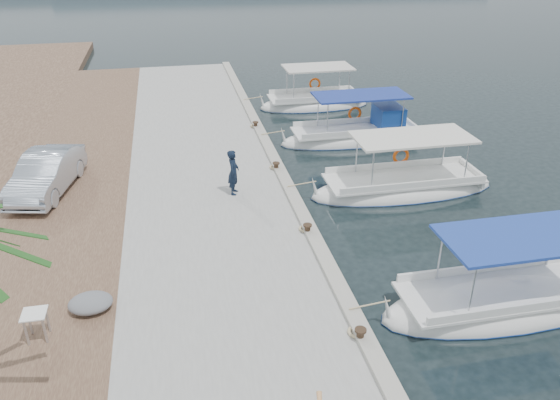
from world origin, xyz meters
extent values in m
plane|color=black|center=(0.00, 0.00, 0.00)|extent=(400.00, 400.00, 0.00)
cube|color=#9A9994|center=(-3.00, 5.00, 0.25)|extent=(6.00, 40.00, 0.50)
cube|color=#A39F91|center=(-0.22, 5.00, 0.56)|extent=(0.44, 40.00, 0.12)
cube|color=brown|center=(-8.00, 5.00, 0.25)|extent=(4.00, 40.00, 0.50)
ellipsoid|color=white|center=(3.96, -2.53, 0.05)|extent=(6.71, 2.22, 1.30)
ellipsoid|color=navy|center=(3.96, -2.53, 0.03)|extent=(6.75, 2.26, 0.22)
cube|color=white|center=(3.96, -2.53, 0.55)|extent=(5.50, 1.91, 0.08)
cube|color=#203FA0|center=(4.12, -2.53, 2.19)|extent=(4.03, 2.04, 0.08)
cylinder|color=silver|center=(2.45, -3.36, 1.35)|extent=(0.05, 0.05, 1.60)
torus|color=#E34F0B|center=(4.26, -1.47, 1.00)|extent=(0.68, 0.12, 0.68)
ellipsoid|color=white|center=(4.22, 4.67, 0.05)|extent=(7.25, 2.30, 1.30)
ellipsoid|color=navy|center=(4.22, 4.67, 0.03)|extent=(7.28, 2.34, 0.22)
cube|color=white|center=(4.22, 4.67, 0.55)|extent=(5.94, 1.98, 0.08)
cube|color=silver|center=(4.40, 4.67, 2.19)|extent=(4.35, 2.11, 0.08)
cylinder|color=silver|center=(2.59, 3.81, 1.35)|extent=(0.05, 0.05, 1.60)
torus|color=#E34F0B|center=(4.52, 5.77, 1.00)|extent=(0.68, 0.12, 0.68)
ellipsoid|color=white|center=(4.15, 10.22, 0.05)|extent=(7.11, 2.12, 1.30)
ellipsoid|color=navy|center=(4.15, 10.22, 0.03)|extent=(7.14, 2.16, 0.22)
cube|color=white|center=(4.15, 10.22, 0.55)|extent=(5.83, 1.82, 0.08)
cube|color=navy|center=(4.33, 10.22, 2.19)|extent=(4.27, 1.95, 0.08)
cylinder|color=silver|center=(2.56, 9.43, 1.35)|extent=(0.05, 0.05, 1.60)
torus|color=#E34F0B|center=(4.45, 11.23, 1.00)|extent=(0.68, 0.12, 0.68)
cube|color=navy|center=(5.75, 10.22, 1.10)|extent=(1.20, 1.48, 1.00)
ellipsoid|color=white|center=(3.67, 15.79, 0.05)|extent=(6.14, 2.27, 1.30)
ellipsoid|color=navy|center=(3.67, 15.79, 0.03)|extent=(6.17, 2.32, 0.22)
cube|color=white|center=(3.67, 15.79, 0.55)|extent=(5.03, 1.95, 0.08)
cube|color=silver|center=(3.82, 15.79, 2.19)|extent=(3.68, 2.09, 0.08)
cylinder|color=silver|center=(2.29, 14.94, 1.35)|extent=(0.05, 0.05, 1.60)
torus|color=#E34F0B|center=(3.97, 16.87, 1.00)|extent=(0.68, 0.12, 0.68)
cylinder|color=black|center=(-0.35, -3.50, 0.65)|extent=(0.18, 0.18, 0.30)
cylinder|color=black|center=(-0.35, -3.50, 0.80)|extent=(0.28, 0.28, 0.05)
cylinder|color=black|center=(-0.35, 1.50, 0.65)|extent=(0.18, 0.18, 0.30)
cylinder|color=black|center=(-0.35, 1.50, 0.80)|extent=(0.28, 0.28, 0.05)
cylinder|color=black|center=(-0.35, 6.50, 0.65)|extent=(0.18, 0.18, 0.30)
cylinder|color=black|center=(-0.35, 6.50, 0.80)|extent=(0.28, 0.28, 0.05)
cylinder|color=black|center=(-0.35, 11.50, 0.65)|extent=(0.18, 0.18, 0.30)
cylinder|color=black|center=(-0.35, 11.50, 0.80)|extent=(0.28, 0.28, 0.05)
imported|color=black|center=(-2.23, 4.82, 1.33)|extent=(0.54, 0.69, 1.65)
imported|color=#AEB9C7|center=(-8.78, 6.33, 1.21)|extent=(2.37, 4.52, 1.42)
ellipsoid|color=slate|center=(-6.61, -1.05, 0.70)|extent=(1.10, 0.90, 0.40)
cylinder|color=silver|center=(-7.90, -2.11, 0.85)|extent=(0.06, 0.06, 0.70)
cylinder|color=silver|center=(-7.50, -2.11, 0.85)|extent=(0.06, 0.06, 0.70)
cylinder|color=silver|center=(-7.90, -1.71, 0.85)|extent=(0.06, 0.06, 0.70)
cylinder|color=silver|center=(-7.50, -1.71, 0.85)|extent=(0.06, 0.06, 0.70)
cube|color=white|center=(-7.70, -1.91, 1.21)|extent=(0.55, 0.55, 0.03)
camera|label=1|loc=(-4.17, -12.78, 9.22)|focal=35.00mm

